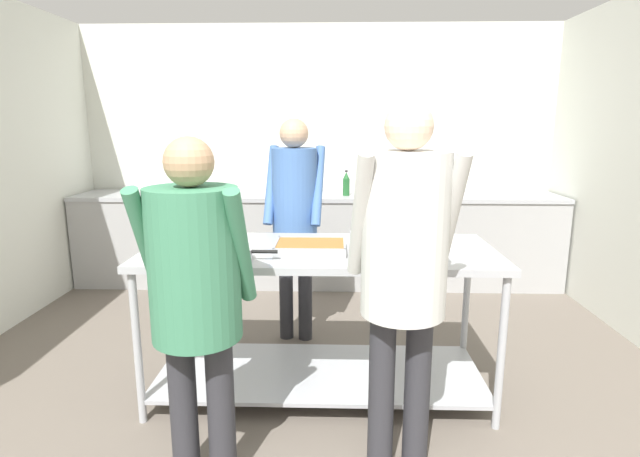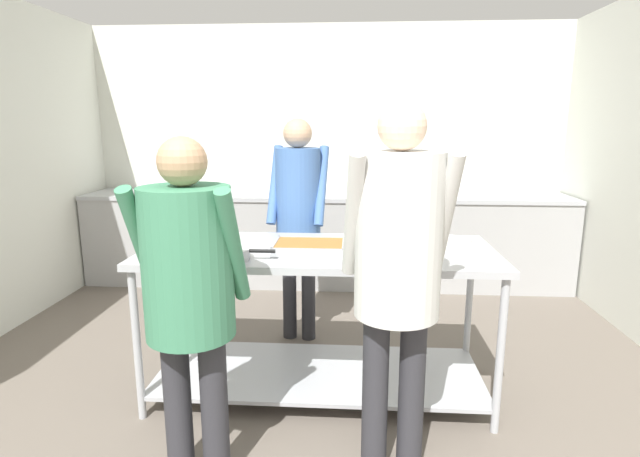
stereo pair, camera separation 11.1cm
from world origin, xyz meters
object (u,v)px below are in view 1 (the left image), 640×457
at_px(broccoli_bowl, 182,243).
at_px(sauce_pan, 231,254).
at_px(serving_tray_vegetables, 310,247).
at_px(plate_stack, 452,241).
at_px(guest_serving_left, 195,282).
at_px(serving_tray_roast, 389,240).
at_px(cook_behind_counter, 295,206).
at_px(water_bottle, 346,184).
at_px(guest_serving_right, 404,255).

relative_size(broccoli_bowl, sauce_pan, 0.57).
relative_size(serving_tray_vegetables, plate_stack, 1.81).
bearing_deg(guest_serving_left, sauce_pan, 85.61).
bearing_deg(broccoli_bowl, serving_tray_roast, 7.61).
xyz_separation_m(sauce_pan, cook_behind_counter, (0.27, 1.05, 0.09)).
xyz_separation_m(guest_serving_left, water_bottle, (0.72, 2.91, 0.08)).
bearing_deg(serving_tray_roast, guest_serving_left, -135.17).
relative_size(broccoli_bowl, guest_serving_right, 0.12).
bearing_deg(serving_tray_roast, water_bottle, 96.31).
relative_size(serving_tray_vegetables, serving_tray_roast, 0.87).
distance_m(cook_behind_counter, water_bottle, 1.38).
bearing_deg(guest_serving_right, serving_tray_roast, 88.62).
xyz_separation_m(serving_tray_vegetables, water_bottle, (0.25, 2.17, 0.10)).
bearing_deg(sauce_pan, serving_tray_vegetables, 25.28).
bearing_deg(broccoli_bowl, guest_serving_left, -69.09).
bearing_deg(guest_serving_left, cook_behind_counter, 79.08).
bearing_deg(water_bottle, serving_tray_roast, -83.69).
bearing_deg(plate_stack, water_bottle, 106.77).
relative_size(guest_serving_right, water_bottle, 6.92).
xyz_separation_m(broccoli_bowl, serving_tray_vegetables, (0.76, -0.02, -0.01)).
height_order(sauce_pan, serving_tray_roast, sauce_pan).
relative_size(guest_serving_right, cook_behind_counter, 1.04).
relative_size(serving_tray_vegetables, water_bottle, 1.61).
bearing_deg(guest_serving_left, guest_serving_right, 7.38).
height_order(serving_tray_vegetables, cook_behind_counter, cook_behind_counter).
xyz_separation_m(sauce_pan, serving_tray_roast, (0.90, 0.39, -0.01)).
bearing_deg(serving_tray_roast, plate_stack, -1.56).
height_order(plate_stack, guest_serving_right, guest_serving_right).
bearing_deg(water_bottle, plate_stack, -73.23).
bearing_deg(plate_stack, cook_behind_counter, 146.38).
distance_m(sauce_pan, cook_behind_counter, 1.09).
relative_size(guest_serving_left, guest_serving_right, 0.92).
distance_m(plate_stack, water_bottle, 2.08).
bearing_deg(cook_behind_counter, guest_serving_left, -100.92).
height_order(broccoli_bowl, guest_serving_right, guest_serving_right).
bearing_deg(plate_stack, serving_tray_roast, 178.44).
relative_size(guest_serving_left, water_bottle, 6.35).
relative_size(serving_tray_roast, cook_behind_counter, 0.28).
relative_size(broccoli_bowl, serving_tray_vegetables, 0.53).
height_order(guest_serving_right, water_bottle, guest_serving_right).
distance_m(plate_stack, guest_serving_right, 0.91).
xyz_separation_m(plate_stack, guest_serving_left, (-1.32, -0.92, 0.03)).
relative_size(broccoli_bowl, serving_tray_roast, 0.46).
xyz_separation_m(serving_tray_vegetables, plate_stack, (0.85, 0.18, -0.00)).
distance_m(guest_serving_left, cook_behind_counter, 1.62).
relative_size(guest_serving_left, cook_behind_counter, 0.95).
height_order(guest_serving_left, guest_serving_right, guest_serving_right).
height_order(serving_tray_vegetables, guest_serving_right, guest_serving_right).
xyz_separation_m(serving_tray_roast, plate_stack, (0.38, -0.01, -0.00)).
xyz_separation_m(sauce_pan, serving_tray_vegetables, (0.42, 0.20, -0.01)).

